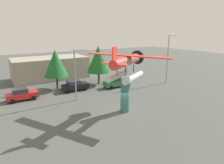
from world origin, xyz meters
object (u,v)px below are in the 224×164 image
at_px(car_far_green, 115,82).
at_px(streetlight_secondary, 168,56).
at_px(streetlight_primary, 76,71).
at_px(storefront_building, 50,68).
at_px(tree_east, 56,63).
at_px(car_near_red, 22,94).
at_px(floatplane_monument, 126,65).
at_px(display_pedestal, 125,96).
at_px(car_mid_black, 75,85).
at_px(tree_center_back, 98,59).

height_order(car_far_green, streetlight_secondary, streetlight_secondary).
height_order(streetlight_primary, storefront_building, streetlight_primary).
height_order(storefront_building, tree_east, tree_east).
distance_m(car_near_red, car_far_green, 14.84).
height_order(streetlight_secondary, storefront_building, streetlight_secondary).
height_order(floatplane_monument, tree_east, floatplane_monument).
bearing_deg(display_pedestal, floatplane_monument, 30.11).
distance_m(display_pedestal, car_mid_black, 11.40).
relative_size(car_mid_black, tree_center_back, 0.60).
relative_size(floatplane_monument, car_far_green, 2.27).
relative_size(car_far_green, tree_center_back, 0.60).
bearing_deg(display_pedestal, car_far_green, 63.89).
xyz_separation_m(car_near_red, tree_east, (5.90, 2.83, 3.49)).
xyz_separation_m(storefront_building, tree_center_back, (6.32, -9.15, 2.44)).
bearing_deg(streetlight_secondary, display_pedestal, -154.76).
distance_m(streetlight_primary, tree_east, 6.94).
height_order(car_near_red, tree_center_back, tree_center_back).
xyz_separation_m(floatplane_monument, tree_east, (-4.36, 13.62, -1.35)).
bearing_deg(floatplane_monument, display_pedestal, -180.00).
distance_m(car_far_green, streetlight_secondary, 11.01).
height_order(car_mid_black, tree_center_back, tree_center_back).
bearing_deg(car_mid_black, car_far_green, -14.52).
relative_size(car_mid_black, car_far_green, 1.00).
height_order(storefront_building, tree_center_back, tree_center_back).
xyz_separation_m(car_mid_black, car_far_green, (6.71, -1.74, 0.00)).
distance_m(display_pedestal, streetlight_primary, 7.90).
bearing_deg(tree_center_back, floatplane_monument, -103.66).
relative_size(display_pedestal, car_far_green, 0.96).
bearing_deg(car_far_green, car_near_red, 174.44).
height_order(car_near_red, storefront_building, storefront_building).
distance_m(floatplane_monument, tree_east, 14.36).
bearing_deg(display_pedestal, car_mid_black, 100.66).
height_order(car_far_green, tree_center_back, tree_center_back).
distance_m(car_far_green, storefront_building, 14.82).
bearing_deg(tree_center_back, streetlight_secondary, -28.18).
distance_m(display_pedestal, car_far_green, 10.54).
height_order(floatplane_monument, car_mid_black, floatplane_monument).
relative_size(display_pedestal, car_mid_black, 0.96).
bearing_deg(streetlight_primary, tree_center_back, 42.46).
bearing_deg(streetlight_secondary, floatplane_monument, -154.80).
height_order(streetlight_primary, tree_center_back, streetlight_primary).
distance_m(display_pedestal, floatplane_monument, 3.69).
bearing_deg(car_near_red, car_mid_black, 2.15).
bearing_deg(display_pedestal, tree_east, 107.25).
distance_m(car_far_green, tree_center_back, 5.23).
relative_size(floatplane_monument, car_near_red, 2.27).
bearing_deg(car_far_green, display_pedestal, -116.11).
distance_m(floatplane_monument, car_mid_black, 12.29).
bearing_deg(car_near_red, display_pedestal, -46.90).
distance_m(streetlight_primary, tree_center_back, 8.97).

